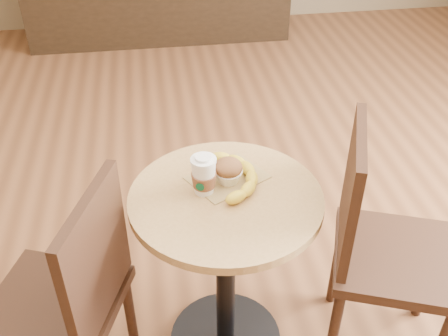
% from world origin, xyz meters
% --- Properties ---
extents(cafe_table, '(0.63, 0.63, 0.75)m').
position_xyz_m(cafe_table, '(0.08, -0.10, 0.50)').
color(cafe_table, black).
rests_on(cafe_table, ground).
extents(chair_left, '(0.52, 0.52, 0.93)m').
position_xyz_m(chair_left, '(-0.43, -0.24, 0.51)').
color(chair_left, '#331D12').
rests_on(chair_left, ground).
extents(chair_right, '(0.54, 0.54, 0.96)m').
position_xyz_m(chair_right, '(0.61, -0.17, 0.53)').
color(chair_right, '#331D12').
rests_on(chair_right, ground).
extents(kraft_bag, '(0.30, 0.27, 0.00)m').
position_xyz_m(kraft_bag, '(0.10, -0.00, 0.75)').
color(kraft_bag, '#9F824D').
rests_on(kraft_bag, cafe_table).
extents(coffee_cup, '(0.08, 0.08, 0.14)m').
position_xyz_m(coffee_cup, '(0.02, -0.07, 0.81)').
color(coffee_cup, white).
rests_on(coffee_cup, cafe_table).
extents(muffin, '(0.10, 0.10, 0.09)m').
position_xyz_m(muffin, '(0.10, -0.03, 0.79)').
color(muffin, white).
rests_on(muffin, kraft_bag).
extents(banana, '(0.16, 0.30, 0.04)m').
position_xyz_m(banana, '(0.13, -0.03, 0.77)').
color(banana, yellow).
rests_on(banana, kraft_bag).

